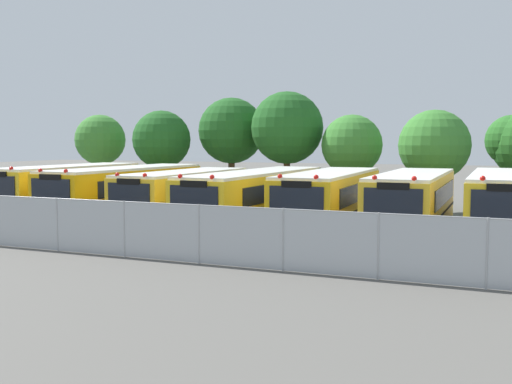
{
  "coord_description": "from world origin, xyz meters",
  "views": [
    {
      "loc": [
        10.36,
        -24.49,
        3.84
      ],
      "look_at": [
        0.09,
        0.0,
        1.6
      ],
      "focal_mm": 41.51,
      "sensor_mm": 36.0,
      "label": 1
    }
  ],
  "objects_px": {
    "tree_2": "(231,132)",
    "school_bus_2": "(185,194)",
    "school_bus_0": "(69,188)",
    "tree_4": "(351,145)",
    "school_bus_3": "(257,196)",
    "school_bus_1": "(126,190)",
    "tree_5": "(434,145)",
    "school_bus_6": "(504,204)",
    "tree_3": "(288,126)",
    "school_bus_4": "(330,198)",
    "tree_0": "(101,139)",
    "school_bus_5": "(413,201)",
    "tree_1": "(160,140)"
  },
  "relations": [
    {
      "from": "school_bus_6",
      "to": "tree_5",
      "type": "height_order",
      "value": "tree_5"
    },
    {
      "from": "tree_1",
      "to": "tree_5",
      "type": "bearing_deg",
      "value": -0.41
    },
    {
      "from": "tree_4",
      "to": "tree_1",
      "type": "bearing_deg",
      "value": -177.74
    },
    {
      "from": "school_bus_2",
      "to": "school_bus_4",
      "type": "xyz_separation_m",
      "value": [
        7.0,
        0.28,
        0.05
      ]
    },
    {
      "from": "tree_3",
      "to": "tree_5",
      "type": "distance_m",
      "value": 8.84
    },
    {
      "from": "school_bus_3",
      "to": "tree_4",
      "type": "bearing_deg",
      "value": -101.04
    },
    {
      "from": "school_bus_0",
      "to": "school_bus_3",
      "type": "distance_m",
      "value": 10.51
    },
    {
      "from": "tree_1",
      "to": "tree_4",
      "type": "distance_m",
      "value": 12.61
    },
    {
      "from": "school_bus_5",
      "to": "school_bus_6",
      "type": "bearing_deg",
      "value": 176.08
    },
    {
      "from": "school_bus_3",
      "to": "tree_5",
      "type": "relative_size",
      "value": 2.07
    },
    {
      "from": "school_bus_0",
      "to": "tree_4",
      "type": "distance_m",
      "value": 15.87
    },
    {
      "from": "school_bus_0",
      "to": "tree_5",
      "type": "relative_size",
      "value": 1.71
    },
    {
      "from": "school_bus_2",
      "to": "tree_3",
      "type": "bearing_deg",
      "value": -99.34
    },
    {
      "from": "school_bus_5",
      "to": "school_bus_4",
      "type": "bearing_deg",
      "value": 1.17
    },
    {
      "from": "school_bus_2",
      "to": "school_bus_5",
      "type": "distance_m",
      "value": 10.48
    },
    {
      "from": "school_bus_0",
      "to": "school_bus_5",
      "type": "relative_size",
      "value": 0.98
    },
    {
      "from": "school_bus_1",
      "to": "school_bus_4",
      "type": "xyz_separation_m",
      "value": [
        10.54,
        -0.04,
        -0.01
      ]
    },
    {
      "from": "school_bus_6",
      "to": "tree_1",
      "type": "height_order",
      "value": "tree_1"
    },
    {
      "from": "school_bus_0",
      "to": "school_bus_4",
      "type": "height_order",
      "value": "school_bus_0"
    },
    {
      "from": "school_bus_5",
      "to": "tree_0",
      "type": "distance_m",
      "value": 23.7
    },
    {
      "from": "school_bus_6",
      "to": "tree_1",
      "type": "xyz_separation_m",
      "value": [
        -20.86,
        8.87,
        2.5
      ]
    },
    {
      "from": "tree_2",
      "to": "school_bus_2",
      "type": "bearing_deg",
      "value": -76.22
    },
    {
      "from": "tree_4",
      "to": "school_bus_0",
      "type": "bearing_deg",
      "value": -143.21
    },
    {
      "from": "school_bus_3",
      "to": "tree_0",
      "type": "distance_m",
      "value": 17.53
    },
    {
      "from": "school_bus_1",
      "to": "tree_4",
      "type": "relative_size",
      "value": 1.96
    },
    {
      "from": "school_bus_3",
      "to": "tree_4",
      "type": "xyz_separation_m",
      "value": [
        2.08,
        9.2,
        2.25
      ]
    },
    {
      "from": "school_bus_2",
      "to": "tree_3",
      "type": "distance_m",
      "value": 10.52
    },
    {
      "from": "school_bus_2",
      "to": "school_bus_4",
      "type": "distance_m",
      "value": 7.0
    },
    {
      "from": "school_bus_1",
      "to": "tree_2",
      "type": "distance_m",
      "value": 10.95
    },
    {
      "from": "school_bus_0",
      "to": "school_bus_4",
      "type": "distance_m",
      "value": 13.93
    },
    {
      "from": "school_bus_3",
      "to": "school_bus_5",
      "type": "height_order",
      "value": "school_bus_5"
    },
    {
      "from": "school_bus_5",
      "to": "tree_1",
      "type": "height_order",
      "value": "tree_1"
    },
    {
      "from": "school_bus_0",
      "to": "school_bus_5",
      "type": "xyz_separation_m",
      "value": [
        17.41,
        0.29,
        -0.02
      ]
    },
    {
      "from": "school_bus_4",
      "to": "school_bus_5",
      "type": "relative_size",
      "value": 1.03
    },
    {
      "from": "school_bus_0",
      "to": "tree_4",
      "type": "xyz_separation_m",
      "value": [
        12.58,
        9.41,
        2.2
      ]
    },
    {
      "from": "school_bus_3",
      "to": "tree_4",
      "type": "distance_m",
      "value": 9.7
    },
    {
      "from": "school_bus_2",
      "to": "school_bus_4",
      "type": "height_order",
      "value": "school_bus_4"
    },
    {
      "from": "school_bus_0",
      "to": "school_bus_1",
      "type": "height_order",
      "value": "school_bus_0"
    },
    {
      "from": "tree_0",
      "to": "school_bus_3",
      "type": "bearing_deg",
      "value": -29.43
    },
    {
      "from": "tree_1",
      "to": "school_bus_1",
      "type": "bearing_deg",
      "value": -68.52
    },
    {
      "from": "school_bus_6",
      "to": "tree_3",
      "type": "height_order",
      "value": "tree_3"
    },
    {
      "from": "school_bus_1",
      "to": "tree_4",
      "type": "distance_m",
      "value": 13.15
    },
    {
      "from": "school_bus_6",
      "to": "tree_3",
      "type": "xyz_separation_m",
      "value": [
        -12.26,
        9.71,
        3.35
      ]
    },
    {
      "from": "tree_1",
      "to": "tree_2",
      "type": "distance_m",
      "value": 4.7
    },
    {
      "from": "school_bus_2",
      "to": "tree_0",
      "type": "xyz_separation_m",
      "value": [
        -11.52,
        8.78,
        2.67
      ]
    },
    {
      "from": "school_bus_1",
      "to": "tree_5",
      "type": "xyz_separation_m",
      "value": [
        13.91,
        8.52,
        2.24
      ]
    },
    {
      "from": "school_bus_0",
      "to": "tree_1",
      "type": "xyz_separation_m",
      "value": [
        -0.01,
        8.91,
        2.51
      ]
    },
    {
      "from": "school_bus_0",
      "to": "tree_5",
      "type": "bearing_deg",
      "value": -153.21
    },
    {
      "from": "school_bus_2",
      "to": "tree_4",
      "type": "distance_m",
      "value": 11.25
    },
    {
      "from": "school_bus_4",
      "to": "school_bus_6",
      "type": "height_order",
      "value": "school_bus_6"
    }
  ]
}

